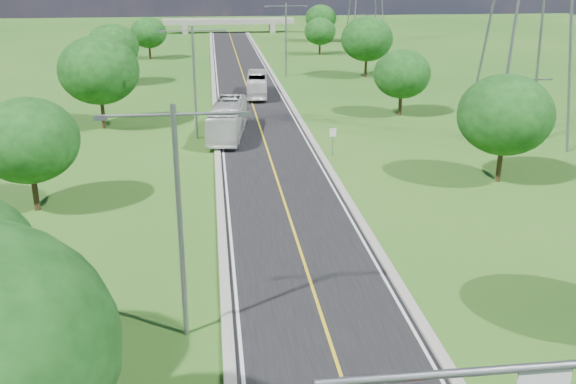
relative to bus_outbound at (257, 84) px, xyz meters
name	(u,v)px	position (x,y,z in m)	size (l,w,h in m)	color
ground	(252,103)	(-0.91, -4.14, -1.41)	(260.00, 260.00, 0.00)	#205116
road	(249,93)	(-0.91, 1.86, -1.38)	(8.00, 150.00, 0.06)	black
curb_left	(214,93)	(-5.16, 1.86, -1.30)	(0.50, 150.00, 0.22)	gray
curb_right	(283,92)	(3.34, 1.86, -1.30)	(0.50, 150.00, 0.22)	gray
speed_limit_sign	(333,137)	(4.29, -26.15, 0.19)	(0.55, 0.09, 2.40)	slate
overpass	(229,22)	(-0.91, 75.86, 1.00)	(30.00, 3.00, 3.20)	gray
streetlight_near_left	(179,204)	(-6.91, -52.14, 4.53)	(5.90, 0.25, 10.00)	slate
streetlight_mid_left	(194,73)	(-6.91, -19.14, 4.53)	(5.90, 0.25, 10.00)	slate
streetlight_far_right	(286,33)	(5.09, 13.86, 4.53)	(5.90, 0.25, 10.00)	slate
tree_lb	(28,140)	(-16.91, -36.14, 3.23)	(6.30, 6.30, 7.33)	black
tree_lc	(99,70)	(-15.91, -14.14, 4.16)	(7.56, 7.56, 8.79)	black
tree_ld	(113,47)	(-17.91, 9.86, 3.54)	(6.72, 6.72, 7.82)	black
tree_le	(149,33)	(-15.41, 33.86, 2.92)	(5.88, 5.88, 6.84)	black
tree_rb	(505,115)	(15.09, -34.14, 3.54)	(6.72, 6.72, 7.82)	black
tree_rc	(402,74)	(14.09, -12.14, 2.92)	(5.88, 5.88, 6.84)	black
tree_rd	(367,39)	(16.09, 11.86, 3.85)	(7.14, 7.14, 8.30)	black
tree_re	(320,31)	(13.59, 35.86, 2.61)	(5.46, 5.46, 6.35)	black
tree_rf	(321,18)	(17.09, 55.86, 3.23)	(6.30, 6.30, 7.33)	black
bus_outbound	(257,84)	(0.00, 0.00, 0.00)	(2.28, 9.73, 2.71)	white
bus_inbound	(228,119)	(-4.08, -18.88, 0.20)	(2.62, 11.20, 3.12)	silver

